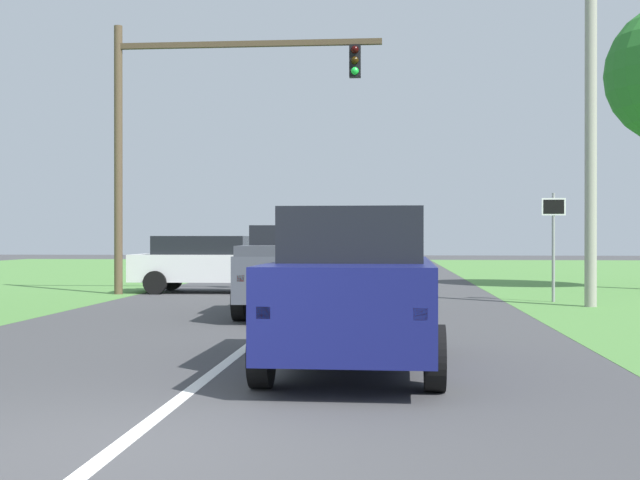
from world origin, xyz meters
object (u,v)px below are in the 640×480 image
(red_suv_near, at_px, (355,285))
(utility_pole_right, at_px, (591,111))
(keep_moving_sign, at_px, (553,233))
(traffic_light, at_px, (186,116))
(pickup_truck_lead, at_px, (299,268))
(crossing_suv_far, at_px, (208,263))

(red_suv_near, relative_size, utility_pole_right, 0.51)
(utility_pole_right, bearing_deg, keep_moving_sign, 113.43)
(red_suv_near, bearing_deg, traffic_light, 112.55)
(pickup_truck_lead, distance_m, keep_moving_sign, 7.19)
(red_suv_near, bearing_deg, pickup_truck_lead, 101.61)
(pickup_truck_lead, height_order, keep_moving_sign, keep_moving_sign)
(red_suv_near, xyz_separation_m, crossing_suv_far, (-4.99, 14.01, -0.15))
(pickup_truck_lead, distance_m, traffic_light, 8.01)
(pickup_truck_lead, xyz_separation_m, crossing_suv_far, (-3.48, 6.66, -0.09))
(crossing_suv_far, xyz_separation_m, utility_pole_right, (10.19, -4.34, 3.75))
(traffic_light, height_order, utility_pole_right, utility_pole_right)
(pickup_truck_lead, relative_size, crossing_suv_far, 1.23)
(red_suv_near, height_order, pickup_truck_lead, red_suv_near)
(pickup_truck_lead, xyz_separation_m, traffic_light, (-3.88, 5.63, 4.16))
(keep_moving_sign, distance_m, crossing_suv_far, 10.07)
(traffic_light, xyz_separation_m, crossing_suv_far, (0.40, 1.03, -4.25))
(crossing_suv_far, relative_size, utility_pole_right, 0.49)
(pickup_truck_lead, height_order, utility_pole_right, utility_pole_right)
(red_suv_near, xyz_separation_m, traffic_light, (-5.39, 12.98, 4.10))
(crossing_suv_far, bearing_deg, red_suv_near, -70.40)
(red_suv_near, height_order, traffic_light, traffic_light)
(pickup_truck_lead, height_order, crossing_suv_far, pickup_truck_lead)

